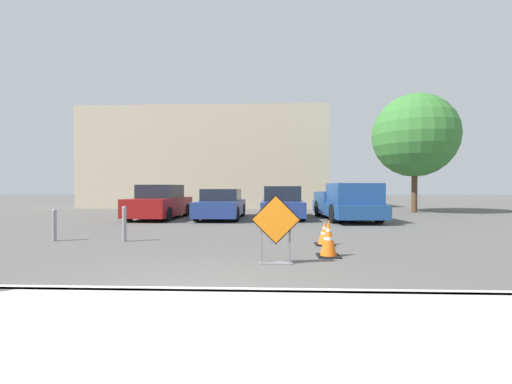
# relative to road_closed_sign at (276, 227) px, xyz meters

# --- Properties ---
(ground_plane) EXTENTS (96.00, 96.00, 0.00)m
(ground_plane) POSITION_rel_road_closed_sign_xyz_m (-1.05, 7.91, -0.72)
(ground_plane) COLOR #565451
(sidewalk_strip) EXTENTS (30.20, 3.07, 0.14)m
(sidewalk_strip) POSITION_rel_road_closed_sign_xyz_m (-1.05, -3.63, -0.65)
(sidewalk_strip) COLOR beige
(sidewalk_strip) RESTS_ON ground_plane
(curb_lip) EXTENTS (30.20, 0.20, 0.14)m
(curb_lip) POSITION_rel_road_closed_sign_xyz_m (-1.05, -2.09, -0.65)
(curb_lip) COLOR beige
(curb_lip) RESTS_ON ground_plane
(road_closed_sign) EXTENTS (0.94, 0.20, 1.32)m
(road_closed_sign) POSITION_rel_road_closed_sign_xyz_m (0.00, 0.00, 0.00)
(road_closed_sign) COLOR black
(road_closed_sign) RESTS_ON ground_plane
(traffic_cone_nearest) EXTENTS (0.47, 0.47, 0.76)m
(traffic_cone_nearest) POSITION_rel_road_closed_sign_xyz_m (1.12, 0.75, -0.34)
(traffic_cone_nearest) COLOR black
(traffic_cone_nearest) RESTS_ON ground_plane
(traffic_cone_second) EXTENTS (0.47, 0.47, 0.58)m
(traffic_cone_second) POSITION_rel_road_closed_sign_xyz_m (1.28, 2.19, -0.43)
(traffic_cone_second) COLOR black
(traffic_cone_second) RESTS_ON ground_plane
(parked_car_nearest) EXTENTS (2.14, 4.20, 1.56)m
(parked_car_nearest) POSITION_rel_road_closed_sign_xyz_m (-5.18, 9.07, -0.00)
(parked_car_nearest) COLOR maroon
(parked_car_nearest) RESTS_ON ground_plane
(parked_car_second) EXTENTS (1.98, 4.38, 1.37)m
(parked_car_second) POSITION_rel_road_closed_sign_xyz_m (-2.35, 9.23, -0.08)
(parked_car_second) COLOR navy
(parked_car_second) RESTS_ON ground_plane
(parked_car_third) EXTENTS (1.98, 4.43, 1.50)m
(parked_car_third) POSITION_rel_road_closed_sign_xyz_m (0.48, 9.65, -0.04)
(parked_car_third) COLOR navy
(parked_car_third) RESTS_ON ground_plane
(pickup_truck) EXTENTS (2.31, 5.44, 1.61)m
(pickup_truck) POSITION_rel_road_closed_sign_xyz_m (3.32, 8.68, 0.02)
(pickup_truck) COLOR navy
(pickup_truck) RESTS_ON ground_plane
(bollard_nearest) EXTENTS (0.12, 0.12, 0.96)m
(bollard_nearest) POSITION_rel_road_closed_sign_xyz_m (-4.02, 2.53, -0.21)
(bollard_nearest) COLOR gray
(bollard_nearest) RESTS_ON ground_plane
(bollard_second) EXTENTS (0.12, 0.12, 0.87)m
(bollard_second) POSITION_rel_road_closed_sign_xyz_m (-5.95, 2.53, -0.25)
(bollard_second) COLOR gray
(bollard_second) RESTS_ON ground_plane
(building_facade_backdrop) EXTENTS (16.93, 5.00, 6.91)m
(building_facade_backdrop) POSITION_rel_road_closed_sign_xyz_m (-4.72, 18.38, 2.74)
(building_facade_backdrop) COLOR beige
(building_facade_backdrop) RESTS_ON ground_plane
(street_tree_behind_lot) EXTENTS (4.71, 4.71, 6.75)m
(street_tree_behind_lot) POSITION_rel_road_closed_sign_xyz_m (8.17, 13.41, 3.67)
(street_tree_behind_lot) COLOR #513823
(street_tree_behind_lot) RESTS_ON ground_plane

